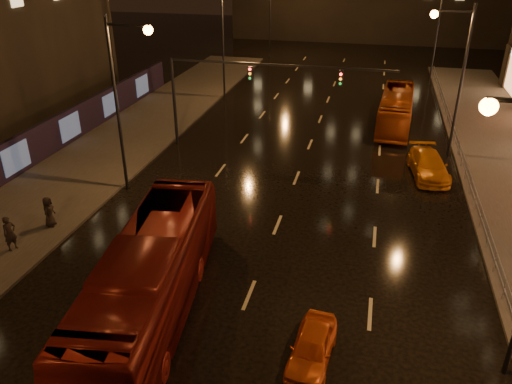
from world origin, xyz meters
TOP-DOWN VIEW (x-y plane):
  - ground at (0.00, 20.00)m, footprint 140.00×140.00m
  - sidewalk_left at (-13.50, 15.00)m, footprint 7.00×70.00m
  - hoarding_left at (-17.20, 12.00)m, footprint 0.30×46.00m
  - traffic_signal at (-5.06, 20.00)m, footprint 15.31×0.32m
  - railing_right at (10.20, 18.00)m, footprint 0.05×56.00m
  - bus_red at (-3.40, 2.00)m, footprint 4.49×12.64m
  - bus_curb at (6.00, 27.63)m, footprint 2.96×10.18m
  - taxi_near at (3.06, 1.00)m, footprint 1.65×3.56m
  - taxi_far at (8.00, 18.32)m, footprint 2.69×5.21m
  - pedestrian_a at (-11.76, 4.51)m, footprint 0.61×0.74m
  - pedestrian_c at (-11.33, 6.92)m, footprint 0.63×0.86m

SIDE VIEW (x-z plane):
  - ground at x=0.00m, z-range 0.00..0.00m
  - sidewalk_left at x=-13.50m, z-range 0.00..0.15m
  - taxi_near at x=3.06m, z-range 0.00..1.18m
  - taxi_far at x=8.00m, z-range 0.00..1.44m
  - railing_right at x=10.20m, z-range 0.40..1.40m
  - pedestrian_c at x=-11.33m, z-range 0.15..1.77m
  - pedestrian_a at x=-11.76m, z-range 0.15..1.89m
  - hoarding_left at x=-17.20m, z-range 0.00..2.50m
  - bus_curb at x=6.00m, z-range 0.00..2.80m
  - bus_red at x=-3.40m, z-range 0.00..3.45m
  - traffic_signal at x=-5.06m, z-range 1.64..7.84m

